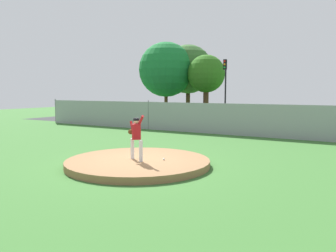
{
  "coord_description": "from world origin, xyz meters",
  "views": [
    {
      "loc": [
        7.17,
        -9.78,
        2.69
      ],
      "look_at": [
        -0.44,
        2.82,
        1.18
      ],
      "focal_mm": 36.34,
      "sensor_mm": 36.0,
      "label": 1
    }
  ],
  "objects_px": {
    "pitcher_youth": "(136,134)",
    "parked_car_teal": "(242,118)",
    "baseball": "(164,159)",
    "traffic_light_near": "(225,80)",
    "parked_car_red": "(143,113)",
    "parked_car_charcoal": "(178,114)"
  },
  "relations": [
    {
      "from": "baseball",
      "to": "traffic_light_near",
      "type": "relative_size",
      "value": 0.01
    },
    {
      "from": "parked_car_teal",
      "to": "traffic_light_near",
      "type": "distance_m",
      "value": 6.54
    },
    {
      "from": "parked_car_teal",
      "to": "parked_car_charcoal",
      "type": "distance_m",
      "value": 5.31
    },
    {
      "from": "parked_car_charcoal",
      "to": "traffic_light_near",
      "type": "distance_m",
      "value": 6.15
    },
    {
      "from": "baseball",
      "to": "parked_car_red",
      "type": "xyz_separation_m",
      "value": [
        -11.0,
        14.26,
        0.54
      ]
    },
    {
      "from": "baseball",
      "to": "parked_car_charcoal",
      "type": "xyz_separation_m",
      "value": [
        -7.16,
        13.68,
        0.55
      ]
    },
    {
      "from": "pitcher_youth",
      "to": "parked_car_red",
      "type": "height_order",
      "value": "pitcher_youth"
    },
    {
      "from": "baseball",
      "to": "parked_car_teal",
      "type": "relative_size",
      "value": 0.02
    },
    {
      "from": "pitcher_youth",
      "to": "baseball",
      "type": "distance_m",
      "value": 1.33
    },
    {
      "from": "parked_car_red",
      "to": "traffic_light_near",
      "type": "relative_size",
      "value": 0.79
    },
    {
      "from": "parked_car_red",
      "to": "baseball",
      "type": "bearing_deg",
      "value": -52.37
    },
    {
      "from": "pitcher_youth",
      "to": "parked_car_teal",
      "type": "bearing_deg",
      "value": 94.02
    },
    {
      "from": "parked_car_teal",
      "to": "parked_car_charcoal",
      "type": "relative_size",
      "value": 1.04
    },
    {
      "from": "pitcher_youth",
      "to": "parked_car_charcoal",
      "type": "distance_m",
      "value": 15.53
    },
    {
      "from": "pitcher_youth",
      "to": "parked_car_red",
      "type": "xyz_separation_m",
      "value": [
        -10.15,
        14.77,
        -0.35
      ]
    },
    {
      "from": "pitcher_youth",
      "to": "parked_car_teal",
      "type": "height_order",
      "value": "pitcher_youth"
    },
    {
      "from": "baseball",
      "to": "traffic_light_near",
      "type": "xyz_separation_m",
      "value": [
        -5.14,
        18.72,
        3.44
      ]
    },
    {
      "from": "pitcher_youth",
      "to": "baseball",
      "type": "relative_size",
      "value": 21.96
    },
    {
      "from": "parked_car_charcoal",
      "to": "traffic_light_near",
      "type": "height_order",
      "value": "traffic_light_near"
    },
    {
      "from": "parked_car_charcoal",
      "to": "baseball",
      "type": "bearing_deg",
      "value": -62.39
    },
    {
      "from": "baseball",
      "to": "parked_car_charcoal",
      "type": "height_order",
      "value": "parked_car_charcoal"
    },
    {
      "from": "parked_car_red",
      "to": "parked_car_charcoal",
      "type": "bearing_deg",
      "value": -8.58
    }
  ]
}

